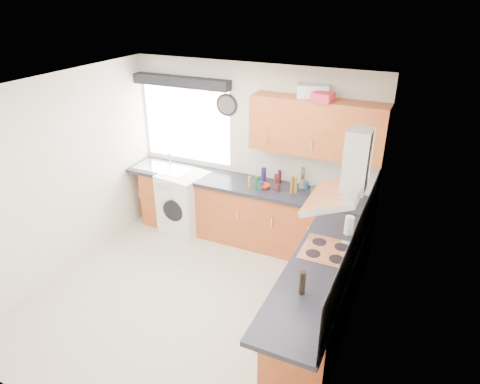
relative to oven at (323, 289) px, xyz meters
The scene contains 38 objects.
ground_plane 1.59m from the oven, 168.69° to the right, with size 3.60×3.60×0.00m, color beige.
ceiling 2.58m from the oven, 168.69° to the right, with size 3.60×3.60×0.02m, color white.
wall_back 2.28m from the oven, 135.00° to the left, with size 3.60×0.02×2.50m, color silver.
wall_front 2.71m from the oven, 125.54° to the right, with size 3.60×0.02×2.50m, color silver.
wall_left 3.41m from the oven, behind, with size 0.02×3.60×2.50m, color silver.
wall_right 0.93m from the oven, 45.00° to the right, with size 0.02×3.60×2.50m, color silver.
window 3.16m from the oven, 149.70° to the left, with size 1.40×0.02×1.10m, color white.
window_blind 3.40m from the oven, 151.23° to the left, with size 1.50×0.18×0.14m, color black.
splashback 0.81m from the oven, ahead, with size 0.01×3.00×0.54m, color white.
base_cab_back 2.01m from the oven, 142.90° to the left, with size 3.00×0.58×0.86m, color #A1481F.
base_cab_corner 1.20m from the oven, 90.00° to the left, with size 0.60×0.60×0.86m, color #A1481F.
base_cab_right 0.15m from the oven, 86.19° to the right, with size 0.58×2.10×0.86m, color #A1481F.
worktop_back 1.98m from the oven, 141.34° to the left, with size 3.60×0.62×0.05m, color black.
worktop_right 0.55m from the oven, 90.00° to the right, with size 0.62×2.42×0.05m, color black.
sink 3.12m from the oven, 157.02° to the left, with size 0.84×0.46×0.10m, color silver, non-canonical shape.
oven is the anchor object (origin of this frame).
hob_plate 0.49m from the oven, 90.00° to the left, with size 0.52×0.52×0.01m, color silver.
extractor_hood 1.35m from the oven, ahead, with size 0.52×0.78×0.66m, color silver, non-canonical shape.
upper_cabinets 1.99m from the oven, 112.54° to the left, with size 1.70×0.35×0.70m, color #A1481F.
washing_machine 2.66m from the oven, 155.58° to the left, with size 0.62×0.60×0.91m, color white.
wall_clock 2.81m from the oven, 141.84° to the left, with size 0.32×0.32×0.04m, color black.
casserole 2.39m from the oven, 114.93° to the left, with size 0.38×0.27×0.16m, color white.
storage_box 2.21m from the oven, 111.42° to the left, with size 0.24×0.20×0.11m, color red.
utensil_pot 1.64m from the oven, 116.92° to the left, with size 0.09×0.09×0.12m, color gray.
kitchen_roll 0.75m from the oven, 74.81° to the left, with size 0.10×0.10×0.21m, color white.
tomato_cluster 1.73m from the oven, 135.15° to the left, with size 0.15×0.15×0.07m, color red, non-canonical shape.
jar_0 1.83m from the oven, 141.30° to the left, with size 0.04×0.04×0.17m, color olive.
jar_1 1.83m from the oven, 126.65° to the left, with size 0.05×0.05×0.19m, color #3D1616.
jar_2 1.58m from the oven, 130.91° to the left, with size 0.05×0.05×0.11m, color #521D1D.
jar_3 1.90m from the oven, 133.45° to the left, with size 0.07×0.07×0.22m, color #1D1750.
jar_4 1.53m from the oven, 121.80° to the left, with size 0.05×0.05×0.24m, color #A48D38.
jar_5 1.76m from the oven, 138.71° to the left, with size 0.06×0.06×0.18m, color #1B4B1E.
jar_6 1.61m from the oven, 115.14° to the left, with size 0.06×0.06×0.09m, color navy.
jar_7 1.72m from the oven, 137.67° to the left, with size 0.08×0.08×0.11m, color navy.
jar_8 1.32m from the oven, 112.92° to the left, with size 0.07×0.07×0.19m, color #204E1B.
jar_9 1.51m from the oven, 123.84° to the left, with size 0.05×0.05×0.24m, color brown.
jar_10 1.64m from the oven, 131.14° to the left, with size 0.04×0.04×0.24m, color #41171E.
bottle_0 0.97m from the oven, 93.37° to the right, with size 0.06×0.06×0.23m, color black.
Camera 1 is at (2.22, -3.46, 3.40)m, focal length 32.00 mm.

